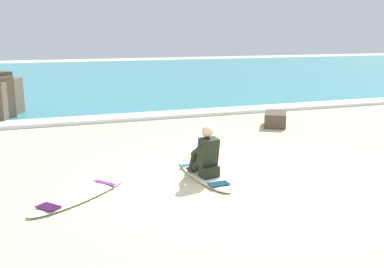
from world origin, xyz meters
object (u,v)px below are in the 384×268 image
Objects in this scene: surfer_seated at (206,156)px; shoreline_rock at (275,119)px; surfboard_spare_near at (81,195)px; surfboard_main at (203,174)px.

surfer_seated reaches higher than shoreline_rock.
surfboard_spare_near is 7.17m from shoreline_rock.
shoreline_rock is (3.66, 3.62, 0.17)m from surfboard_main.
shoreline_rock is (5.98, 3.95, 0.17)m from surfboard_spare_near.
shoreline_rock is at bearing 44.71° from surfboard_main.
surfer_seated is at bearing -134.30° from shoreline_rock.
shoreline_rock reaches higher than surfboard_main.
surfer_seated is (-0.01, -0.13, 0.40)m from surfboard_main.
surfboard_spare_near is (-2.31, -0.19, -0.40)m from surfer_seated.
surfboard_main is 5.15m from shoreline_rock.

